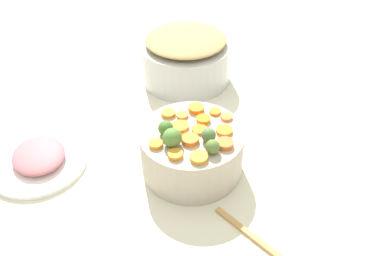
% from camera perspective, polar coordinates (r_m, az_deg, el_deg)
% --- Properties ---
extents(tabletop, '(2.40, 2.40, 0.02)m').
position_cam_1_polar(tabletop, '(0.94, -1.66, -6.12)').
color(tabletop, beige).
rests_on(tabletop, ground).
extents(serving_bowl_carrots, '(0.23, 0.23, 0.11)m').
position_cam_1_polar(serving_bowl_carrots, '(0.90, -0.00, -3.21)').
color(serving_bowl_carrots, '#BAAC9A').
rests_on(serving_bowl_carrots, tabletop).
extents(metal_pot, '(0.27, 0.27, 0.12)m').
position_cam_1_polar(metal_pot, '(1.21, -0.88, 9.58)').
color(metal_pot, '#BABCBC').
rests_on(metal_pot, tabletop).
extents(stuffing_mound, '(0.24, 0.24, 0.03)m').
position_cam_1_polar(stuffing_mound, '(1.17, -0.92, 12.80)').
color(stuffing_mound, tan).
rests_on(stuffing_mound, metal_pot).
extents(carrot_slice_0, '(0.03, 0.03, 0.01)m').
position_cam_1_polar(carrot_slice_0, '(0.82, -5.29, -2.36)').
color(carrot_slice_0, orange).
rests_on(carrot_slice_0, serving_bowl_carrots).
extents(carrot_slice_1, '(0.05, 0.05, 0.01)m').
position_cam_1_polar(carrot_slice_1, '(0.91, 0.61, 2.83)').
color(carrot_slice_1, orange).
rests_on(carrot_slice_1, serving_bowl_carrots).
extents(carrot_slice_2, '(0.04, 0.04, 0.01)m').
position_cam_1_polar(carrot_slice_2, '(0.87, -1.63, 0.23)').
color(carrot_slice_2, orange).
rests_on(carrot_slice_2, serving_bowl_carrots).
extents(carrot_slice_3, '(0.05, 0.05, 0.01)m').
position_cam_1_polar(carrot_slice_3, '(0.86, 4.72, -0.40)').
color(carrot_slice_3, orange).
rests_on(carrot_slice_3, serving_bowl_carrots).
extents(carrot_slice_4, '(0.05, 0.05, 0.01)m').
position_cam_1_polar(carrot_slice_4, '(0.79, 1.00, -4.32)').
color(carrot_slice_4, orange).
rests_on(carrot_slice_4, serving_bowl_carrots).
extents(carrot_slice_5, '(0.04, 0.04, 0.01)m').
position_cam_1_polar(carrot_slice_5, '(0.90, -3.47, 2.13)').
color(carrot_slice_5, orange).
rests_on(carrot_slice_5, serving_bowl_carrots).
extents(carrot_slice_6, '(0.04, 0.04, 0.01)m').
position_cam_1_polar(carrot_slice_6, '(0.82, 4.82, -2.29)').
color(carrot_slice_6, orange).
rests_on(carrot_slice_6, serving_bowl_carrots).
extents(carrot_slice_7, '(0.04, 0.04, 0.01)m').
position_cam_1_polar(carrot_slice_7, '(0.90, -1.29, 1.86)').
color(carrot_slice_7, orange).
rests_on(carrot_slice_7, serving_bowl_carrots).
extents(carrot_slice_8, '(0.03, 0.03, 0.01)m').
position_cam_1_polar(carrot_slice_8, '(0.90, 5.04, 1.58)').
color(carrot_slice_8, orange).
rests_on(carrot_slice_8, serving_bowl_carrots).
extents(carrot_slice_9, '(0.05, 0.05, 0.01)m').
position_cam_1_polar(carrot_slice_9, '(0.83, -0.27, -1.69)').
color(carrot_slice_9, orange).
rests_on(carrot_slice_9, serving_bowl_carrots).
extents(carrot_slice_10, '(0.03, 0.03, 0.01)m').
position_cam_1_polar(carrot_slice_10, '(0.88, 1.66, 1.25)').
color(carrot_slice_10, orange).
rests_on(carrot_slice_10, serving_bowl_carrots).
extents(carrot_slice_11, '(0.05, 0.05, 0.01)m').
position_cam_1_polar(carrot_slice_11, '(0.86, 1.11, -0.21)').
color(carrot_slice_11, orange).
rests_on(carrot_slice_11, serving_bowl_carrots).
extents(carrot_slice_12, '(0.03, 0.03, 0.01)m').
position_cam_1_polar(carrot_slice_12, '(0.91, 3.39, 2.36)').
color(carrot_slice_12, orange).
rests_on(carrot_slice_12, serving_bowl_carrots).
extents(carrot_slice_13, '(0.04, 0.04, 0.01)m').
position_cam_1_polar(carrot_slice_13, '(0.80, -2.30, -3.91)').
color(carrot_slice_13, orange).
rests_on(carrot_slice_13, serving_bowl_carrots).
extents(brussels_sprout_0, '(0.03, 0.03, 0.03)m').
position_cam_1_polar(brussels_sprout_0, '(0.80, 3.02, -2.75)').
color(brussels_sprout_0, '#567132').
rests_on(brussels_sprout_0, serving_bowl_carrots).
extents(brussels_sprout_1, '(0.03, 0.03, 0.03)m').
position_cam_1_polar(brussels_sprout_1, '(0.84, -3.86, 0.01)').
color(brussels_sprout_1, '#43712D').
rests_on(brussels_sprout_1, serving_bowl_carrots).
extents(brussels_sprout_2, '(0.04, 0.04, 0.04)m').
position_cam_1_polar(brussels_sprout_2, '(0.81, -2.90, -1.39)').
color(brussels_sprout_2, '#558237').
rests_on(brussels_sprout_2, serving_bowl_carrots).
extents(brussels_sprout_3, '(0.03, 0.03, 0.03)m').
position_cam_1_polar(brussels_sprout_3, '(0.83, 2.44, -1.03)').
color(brussels_sprout_3, '#4F6F3D').
rests_on(brussels_sprout_3, serving_bowl_carrots).
extents(ham_plate, '(0.23, 0.23, 0.01)m').
position_cam_1_polar(ham_plate, '(1.00, -21.38, -4.68)').
color(ham_plate, white).
rests_on(ham_plate, tabletop).
extents(ham_slice_main, '(0.18, 0.18, 0.03)m').
position_cam_1_polar(ham_slice_main, '(0.99, -21.45, -3.68)').
color(ham_slice_main, '#C76A72').
rests_on(ham_slice_main, ham_plate).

